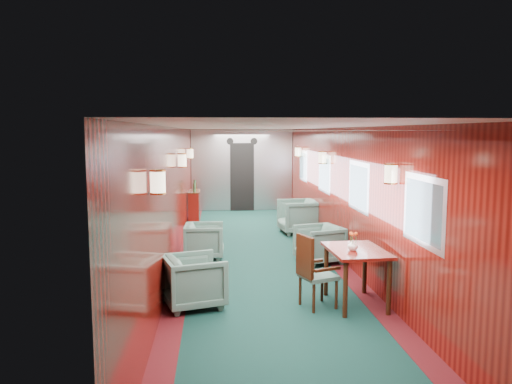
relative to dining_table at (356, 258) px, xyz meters
The scene contains 12 objects.
room 2.80m from the dining_table, 114.23° to the left, with size 12.00×12.10×2.40m.
bulkhead 8.39m from the dining_table, 97.38° to the left, with size 2.98×0.17×2.39m.
windows_right 2.79m from the dining_table, 81.09° to the left, with size 0.02×8.60×0.80m.
wall_sconces 3.35m from the dining_table, 109.99° to the left, with size 2.97×7.97×0.25m.
dining_table is the anchor object (origin of this frame).
side_chair 0.62m from the dining_table, behind, with size 0.55×0.57×0.98m.
credenza 6.87m from the dining_table, 110.57° to the left, with size 0.29×0.91×1.09m.
flower_vase 0.22m from the dining_table, 136.61° to the right, with size 0.14×0.14×0.14m, color white.
armchair_left_near 2.19m from the dining_table, behind, with size 0.74×0.76×0.69m, color #1D4440.
armchair_left_far 3.41m from the dining_table, 127.84° to the left, with size 0.69×0.71×0.65m, color #1D4440.
armchair_right_near 2.21m from the dining_table, 90.92° to the left, with size 0.72×0.74×0.67m, color #1D4440.
armchair_right_far 4.82m from the dining_table, 89.66° to the left, with size 0.83×0.86×0.78m, color #1D4440.
Camera 1 is at (-0.80, -8.77, 2.32)m, focal length 35.00 mm.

